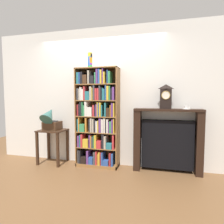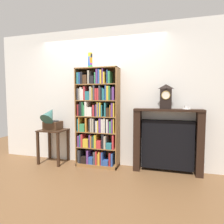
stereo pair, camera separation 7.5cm
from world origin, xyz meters
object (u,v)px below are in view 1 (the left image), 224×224
Objects in this scene: side_table_left at (53,139)px; mantel_clock at (166,97)px; bookshelf at (97,119)px; teacup_with_saucer at (186,108)px; fireplace_mantel at (167,141)px; gramophone at (51,119)px; cup_stack at (90,60)px.

side_table_left is 2.36m from mantel_clock.
bookshelf is 13.68× the size of teacup_with_saucer.
side_table_left is 2.24m from fireplace_mantel.
bookshelf is at bearing -178.67° from teacup_with_saucer.
gramophone is at bearing -172.86° from bookshelf.
teacup_with_saucer is (2.54, 0.09, 0.66)m from side_table_left.
bookshelf is at bearing -177.34° from fireplace_mantel.
fireplace_mantel is 2.75× the size of mantel_clock.
fireplace_mantel is 8.54× the size of teacup_with_saucer.
cup_stack is at bearing 6.57° from gramophone.
teacup_with_saucer is (0.30, -0.02, 0.61)m from fireplace_mantel.
gramophone is 3.72× the size of teacup_with_saucer.
gramophone is at bearing -175.46° from fireplace_mantel.
mantel_clock is at bearing 3.96° from gramophone.
mantel_clock reaches higher than teacup_with_saucer.
bookshelf is 1.35m from fireplace_mantel.
bookshelf is 1.33m from mantel_clock.
side_table_left is at bearing 90.00° from gramophone.
side_table_left is at bearing -177.89° from teacup_with_saucer.
cup_stack is 2.02× the size of teacup_with_saucer.
cup_stack is 0.65× the size of mantel_clock.
mantel_clock is (1.38, 0.06, -0.68)m from cup_stack.
teacup_with_saucer is at bearing 2.01° from cup_stack.
mantel_clock is (2.20, 0.15, 0.45)m from gramophone.
gramophone is at bearing -176.52° from teacup_with_saucer.
fireplace_mantel is (1.43, 0.08, -1.47)m from cup_stack.
bookshelf is at bearing 10.81° from cup_stack.
teacup_with_saucer is at bearing 2.11° from side_table_left.
gramophone is 2.25m from mantel_clock.
fireplace_mantel is at bearing 175.61° from teacup_with_saucer.
side_table_left is (-0.94, -0.06, -0.42)m from bookshelf.
mantel_clock is 3.11× the size of teacup_with_saucer.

